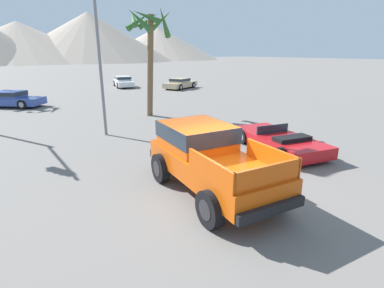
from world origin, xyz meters
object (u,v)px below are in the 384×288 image
(parked_car_blue, at_px, (11,99))
(palm_tree_tall, at_px, (149,36))
(red_convertible_car, at_px, (279,141))
(parked_car_white, at_px, (123,81))
(street_lamp_post, at_px, (97,25))
(parked_car_tan, at_px, (180,83))
(orange_pickup_truck, at_px, (207,155))

(parked_car_blue, xyz_separation_m, palm_tree_tall, (6.84, -8.85, 4.19))
(red_convertible_car, relative_size, parked_car_white, 1.00)
(palm_tree_tall, bearing_deg, street_lamp_post, -146.50)
(red_convertible_car, relative_size, parked_car_tan, 0.99)
(parked_car_white, relative_size, parked_car_tan, 0.99)
(parked_car_tan, relative_size, street_lamp_post, 0.55)
(parked_car_tan, bearing_deg, parked_car_white, -163.16)
(palm_tree_tall, bearing_deg, red_convertible_car, -84.38)
(red_convertible_car, height_order, palm_tree_tall, palm_tree_tall)
(parked_car_blue, height_order, palm_tree_tall, palm_tree_tall)
(palm_tree_tall, bearing_deg, parked_car_tan, 49.15)
(red_convertible_car, bearing_deg, street_lamp_post, 140.52)
(parked_car_tan, bearing_deg, street_lamp_post, -68.32)
(orange_pickup_truck, xyz_separation_m, parked_car_white, (8.83, 26.27, -0.46))
(orange_pickup_truck, bearing_deg, parked_car_white, 78.60)
(palm_tree_tall, bearing_deg, parked_car_white, 72.53)
(parked_car_white, bearing_deg, parked_car_tan, 144.63)
(parked_car_white, bearing_deg, palm_tree_tall, 86.78)
(parked_car_blue, height_order, parked_car_white, parked_car_white)
(parked_car_blue, xyz_separation_m, parked_car_white, (11.88, 7.18, 0.02))
(parked_car_blue, bearing_deg, red_convertible_car, 65.66)
(orange_pickup_truck, xyz_separation_m, parked_car_tan, (13.20, 21.14, -0.49))
(street_lamp_post, bearing_deg, palm_tree_tall, 33.50)
(parked_car_blue, xyz_separation_m, street_lamp_post, (2.80, -11.52, 4.43))
(parked_car_white, height_order, street_lamp_post, street_lamp_post)
(red_convertible_car, distance_m, parked_car_white, 25.54)
(red_convertible_car, bearing_deg, parked_car_blue, 126.55)
(red_convertible_car, height_order, parked_car_tan, parked_car_tan)
(parked_car_blue, bearing_deg, palm_tree_tall, 80.12)
(parked_car_tan, distance_m, street_lamp_post, 19.61)
(parked_car_tan, bearing_deg, red_convertible_car, -46.52)
(parked_car_tan, distance_m, palm_tree_tall, 14.99)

